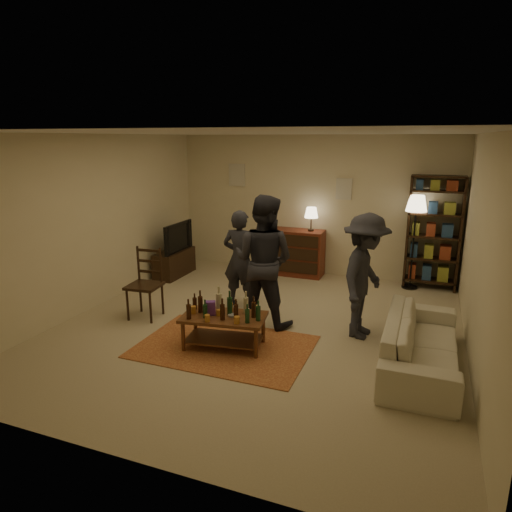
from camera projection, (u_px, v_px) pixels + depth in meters
The scene contains 13 objects.
floor at pixel (258, 327), 6.55m from camera, with size 6.00×6.00×0.00m, color #C6B793.
room_shell at pixel (281, 181), 9.01m from camera, with size 6.00×6.00×6.00m.
rug at pixel (224, 346), 5.93m from camera, with size 2.20×1.50×0.01m, color #973F21.
coffee_table at pixel (224, 318), 5.83m from camera, with size 1.14×0.74×0.77m.
dining_chair at pixel (146, 280), 6.84m from camera, with size 0.50×0.50×1.07m.
tv_stand at pixel (174, 256), 8.93m from camera, with size 0.40×1.00×1.06m.
dresser at pixel (298, 251), 8.95m from camera, with size 1.00×0.50×1.36m.
bookshelf at pixel (433, 232), 8.02m from camera, with size 0.90×0.34×2.02m.
floor_lamp at pixel (416, 210), 7.91m from camera, with size 0.36×0.36×1.68m.
sofa at pixel (421, 343), 5.35m from camera, with size 2.08×0.81×0.61m, color beige.
person_left at pixel (240, 259), 7.21m from camera, with size 0.57×0.37×1.56m, color #23242A.
person_right at pixel (264, 261), 6.47m from camera, with size 0.92×0.71×1.89m, color #24242B.
person_by_sofa at pixel (365, 276), 6.07m from camera, with size 1.10×0.63×1.70m, color #27282F.
Camera 1 is at (2.15, -5.69, 2.64)m, focal length 32.00 mm.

